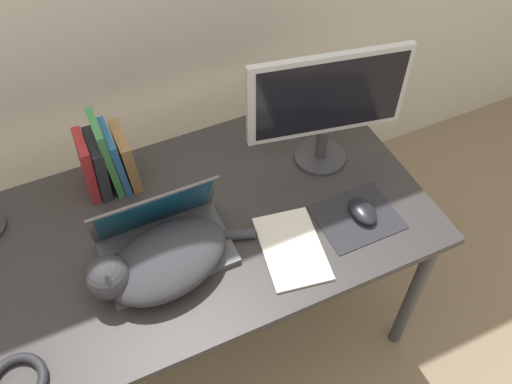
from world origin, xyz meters
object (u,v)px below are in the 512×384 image
laptop (164,240)px  notepad (292,248)px  external_monitor (327,103)px  computer_mouse (363,211)px  cable_coil (17,382)px  book_row (107,160)px  cat (160,262)px

laptop → notepad: 0.36m
external_monitor → computer_mouse: bearing=-90.3°
laptop → cable_coil: size_ratio=2.42×
cable_coil → notepad: (0.77, 0.07, -0.01)m
external_monitor → cable_coil: 1.09m
external_monitor → book_row: (-0.64, 0.18, -0.13)m
external_monitor → laptop: bearing=-167.3°
computer_mouse → cat: bearing=174.7°
computer_mouse → book_row: (-0.64, 0.44, 0.08)m
external_monitor → cat: bearing=-161.5°
laptop → cat: laptop is taller
book_row → notepad: 0.61m
book_row → cable_coil: 0.65m
external_monitor → computer_mouse: (-0.00, -0.26, -0.21)m
book_row → cat: bearing=-84.8°
cat → external_monitor: external_monitor is taller
book_row → external_monitor: bearing=-15.5°
notepad → cable_coil: bearing=-174.7°
laptop → cable_coil: laptop is taller
laptop → external_monitor: 0.61m
computer_mouse → notepad: computer_mouse is taller
laptop → cable_coil: bearing=-153.4°
computer_mouse → cable_coil: 1.01m
cat → book_row: book_row is taller
laptop → computer_mouse: size_ratio=3.24×
cable_coil → notepad: 0.77m
external_monitor → notepad: external_monitor is taller
external_monitor → notepad: bearing=-131.5°
cat → cable_coil: cat is taller
computer_mouse → external_monitor: bearing=89.7°
external_monitor → notepad: 0.44m
cat → external_monitor: bearing=18.5°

